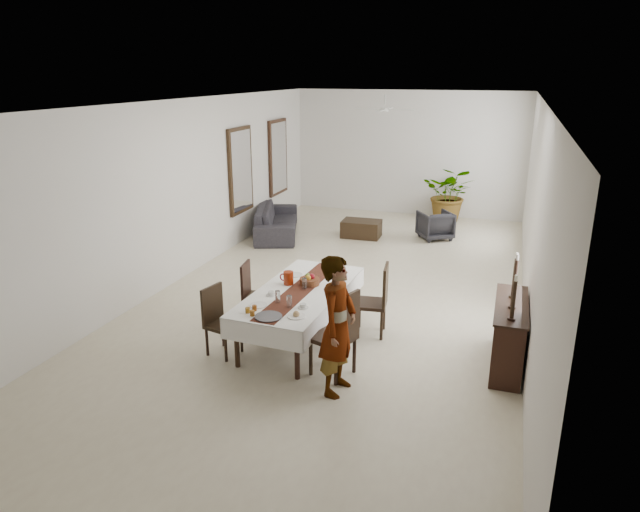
% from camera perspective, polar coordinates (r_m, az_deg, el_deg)
% --- Properties ---
extents(floor, '(6.00, 12.00, 0.00)m').
position_cam_1_polar(floor, '(9.98, 2.17, -3.49)').
color(floor, beige).
rests_on(floor, ground).
extents(ceiling, '(6.00, 12.00, 0.02)m').
position_cam_1_polar(ceiling, '(9.29, 2.41, 15.19)').
color(ceiling, white).
rests_on(ceiling, wall_back).
extents(wall_back, '(6.00, 0.02, 3.20)m').
position_cam_1_polar(wall_back, '(15.27, 8.78, 10.09)').
color(wall_back, silver).
rests_on(wall_back, floor).
extents(wall_front, '(6.00, 0.02, 3.20)m').
position_cam_1_polar(wall_front, '(4.42, -20.80, -11.10)').
color(wall_front, silver).
rests_on(wall_front, floor).
extents(wall_left, '(0.02, 12.00, 3.20)m').
position_cam_1_polar(wall_left, '(10.73, -13.37, 6.48)').
color(wall_left, silver).
rests_on(wall_left, floor).
extents(wall_right, '(0.02, 12.00, 3.20)m').
position_cam_1_polar(wall_right, '(9.15, 20.65, 3.86)').
color(wall_right, silver).
rests_on(wall_right, floor).
extents(dining_table_top, '(1.06, 2.34, 0.05)m').
position_cam_1_polar(dining_table_top, '(8.04, -2.01, -3.63)').
color(dining_table_top, black).
rests_on(dining_table_top, table_leg_fl).
extents(table_leg_fl, '(0.07, 0.07, 0.67)m').
position_cam_1_polar(table_leg_fl, '(7.47, -8.33, -8.62)').
color(table_leg_fl, black).
rests_on(table_leg_fl, floor).
extents(table_leg_fr, '(0.07, 0.07, 0.67)m').
position_cam_1_polar(table_leg_fr, '(7.13, -2.30, -9.80)').
color(table_leg_fr, black).
rests_on(table_leg_fr, floor).
extents(table_leg_bl, '(0.07, 0.07, 0.67)m').
position_cam_1_polar(table_leg_bl, '(9.26, -1.75, -3.01)').
color(table_leg_bl, black).
rests_on(table_leg_bl, floor).
extents(table_leg_br, '(0.07, 0.07, 0.67)m').
position_cam_1_polar(table_leg_br, '(8.99, 3.23, -3.71)').
color(table_leg_br, black).
rests_on(table_leg_br, floor).
extents(tablecloth_top, '(1.24, 2.52, 0.01)m').
position_cam_1_polar(tablecloth_top, '(8.03, -2.02, -3.44)').
color(tablecloth_top, white).
rests_on(tablecloth_top, dining_table_top).
extents(tablecloth_drape_left, '(0.12, 2.47, 0.29)m').
position_cam_1_polar(tablecloth_drape_left, '(8.30, -5.58, -3.80)').
color(tablecloth_drape_left, white).
rests_on(tablecloth_drape_left, dining_table_top).
extents(tablecloth_drape_right, '(0.12, 2.47, 0.29)m').
position_cam_1_polar(tablecloth_drape_right, '(7.89, 1.76, -4.91)').
color(tablecloth_drape_right, white).
rests_on(tablecloth_drape_right, dining_table_top).
extents(tablecloth_drape_near, '(1.13, 0.06, 0.29)m').
position_cam_1_polar(tablecloth_drape_near, '(7.06, -5.95, -7.89)').
color(tablecloth_drape_near, white).
rests_on(tablecloth_drape_near, dining_table_top).
extents(tablecloth_drape_far, '(1.13, 0.06, 0.29)m').
position_cam_1_polar(tablecloth_drape_far, '(9.15, 1.01, -1.61)').
color(tablecloth_drape_far, white).
rests_on(tablecloth_drape_far, dining_table_top).
extents(table_runner, '(0.44, 2.41, 0.00)m').
position_cam_1_polar(table_runner, '(8.03, -2.02, -3.38)').
color(table_runner, '#5F291B').
rests_on(table_runner, tablecloth_top).
extents(red_pitcher, '(0.15, 0.15, 0.19)m').
position_cam_1_polar(red_pitcher, '(8.21, -3.17, -2.21)').
color(red_pitcher, maroon).
rests_on(red_pitcher, tablecloth_top).
extents(pitcher_handle, '(0.12, 0.02, 0.12)m').
position_cam_1_polar(pitcher_handle, '(8.24, -3.69, -2.14)').
color(pitcher_handle, maroon).
rests_on(pitcher_handle, red_pitcher).
extents(wine_glass_near, '(0.07, 0.07, 0.16)m').
position_cam_1_polar(wine_glass_near, '(7.42, -3.09, -4.57)').
color(wine_glass_near, silver).
rests_on(wine_glass_near, tablecloth_top).
extents(wine_glass_mid, '(0.07, 0.07, 0.16)m').
position_cam_1_polar(wine_glass_mid, '(7.59, -4.25, -4.08)').
color(wine_glass_mid, silver).
rests_on(wine_glass_mid, tablecloth_top).
extents(wine_glass_far, '(0.07, 0.07, 0.16)m').
position_cam_1_polar(wine_glass_far, '(8.02, -1.57, -2.78)').
color(wine_glass_far, silver).
rests_on(wine_glass_far, tablecloth_top).
extents(teacup_right, '(0.09, 0.09, 0.06)m').
position_cam_1_polar(teacup_right, '(7.42, -1.71, -5.00)').
color(teacup_right, silver).
rests_on(teacup_right, saucer_right).
extents(saucer_right, '(0.14, 0.14, 0.01)m').
position_cam_1_polar(saucer_right, '(7.43, -1.71, -5.16)').
color(saucer_right, silver).
rests_on(saucer_right, tablecloth_top).
extents(teacup_left, '(0.09, 0.09, 0.06)m').
position_cam_1_polar(teacup_left, '(7.84, -4.92, -3.75)').
color(teacup_left, silver).
rests_on(teacup_left, saucer_left).
extents(saucer_left, '(0.14, 0.14, 0.01)m').
position_cam_1_polar(saucer_left, '(7.85, -4.91, -3.91)').
color(saucer_left, silver).
rests_on(saucer_left, tablecloth_top).
extents(plate_near_right, '(0.23, 0.23, 0.01)m').
position_cam_1_polar(plate_near_right, '(7.18, -2.39, -6.03)').
color(plate_near_right, white).
rests_on(plate_near_right, tablecloth_top).
extents(bread_near_right, '(0.09, 0.09, 0.09)m').
position_cam_1_polar(bread_near_right, '(7.17, -2.39, -5.84)').
color(bread_near_right, tan).
rests_on(bread_near_right, plate_near_right).
extents(plate_near_left, '(0.23, 0.23, 0.01)m').
position_cam_1_polar(plate_near_left, '(7.54, -6.19, -4.91)').
color(plate_near_left, white).
rests_on(plate_near_left, tablecloth_top).
extents(plate_far_left, '(0.23, 0.23, 0.01)m').
position_cam_1_polar(plate_far_left, '(8.59, -2.53, -1.88)').
color(plate_far_left, silver).
rests_on(plate_far_left, tablecloth_top).
extents(serving_tray, '(0.35, 0.35, 0.02)m').
position_cam_1_polar(serving_tray, '(7.18, -5.18, -6.06)').
color(serving_tray, '#3E3E43').
rests_on(serving_tray, tablecloth_top).
extents(jam_jar_a, '(0.06, 0.06, 0.07)m').
position_cam_1_polar(jam_jar_a, '(7.24, -6.79, -5.69)').
color(jam_jar_a, '#905315').
rests_on(jam_jar_a, tablecloth_top).
extents(jam_jar_b, '(0.06, 0.06, 0.07)m').
position_cam_1_polar(jam_jar_b, '(7.32, -7.25, -5.41)').
color(jam_jar_b, '#915E15').
rests_on(jam_jar_b, tablecloth_top).
extents(jam_jar_c, '(0.06, 0.06, 0.07)m').
position_cam_1_polar(jam_jar_c, '(7.38, -6.57, -5.19)').
color(jam_jar_c, brown).
rests_on(jam_jar_c, tablecloth_top).
extents(fruit_basket, '(0.29, 0.29, 0.10)m').
position_cam_1_polar(fruit_basket, '(8.20, -1.06, -2.56)').
color(fruit_basket, brown).
rests_on(fruit_basket, tablecloth_top).
extents(fruit_red, '(0.09, 0.09, 0.09)m').
position_cam_1_polar(fruit_red, '(8.18, -0.82, -2.07)').
color(fruit_red, maroon).
rests_on(fruit_red, fruit_basket).
extents(fruit_green, '(0.08, 0.08, 0.08)m').
position_cam_1_polar(fruit_green, '(8.21, -1.23, -1.99)').
color(fruit_green, '#597523').
rests_on(fruit_green, fruit_basket).
extents(fruit_yellow, '(0.08, 0.08, 0.08)m').
position_cam_1_polar(fruit_yellow, '(8.13, -1.19, -2.20)').
color(fruit_yellow, gold).
rests_on(fruit_yellow, fruit_basket).
extents(chair_right_near_seat, '(0.61, 0.61, 0.05)m').
position_cam_1_polar(chair_right_near_seat, '(7.16, 1.28, -8.17)').
color(chair_right_near_seat, black).
rests_on(chair_right_near_seat, chair_right_near_leg_fl).
extents(chair_right_near_leg_fl, '(0.06, 0.06, 0.47)m').
position_cam_1_polar(chair_right_near_leg_fl, '(7.04, 1.59, -11.08)').
color(chair_right_near_leg_fl, black).
rests_on(chair_right_near_leg_fl, floor).
extents(chair_right_near_leg_fr, '(0.06, 0.06, 0.47)m').
position_cam_1_polar(chair_right_near_leg_fr, '(7.32, 3.44, -9.89)').
color(chair_right_near_leg_fr, black).
rests_on(chair_right_near_leg_fr, floor).
extents(chair_right_near_leg_bl, '(0.06, 0.06, 0.47)m').
position_cam_1_polar(chair_right_near_leg_bl, '(7.25, -0.93, -10.16)').
color(chair_right_near_leg_bl, black).
rests_on(chair_right_near_leg_bl, floor).
extents(chair_right_near_leg_br, '(0.06, 0.06, 0.47)m').
position_cam_1_polar(chair_right_near_leg_br, '(7.52, 0.97, -9.05)').
color(chair_right_near_leg_br, black).
rests_on(chair_right_near_leg_br, floor).
extents(chair_right_near_back, '(0.20, 0.47, 0.61)m').
position_cam_1_polar(chair_right_near_back, '(6.91, 2.75, -6.23)').
color(chair_right_near_back, black).
rests_on(chair_right_near_back, chair_right_near_seat).
extents(chair_right_far_seat, '(0.50, 0.50, 0.05)m').
position_cam_1_polar(chair_right_far_seat, '(8.26, 5.08, -4.77)').
color(chair_right_far_seat, black).
rests_on(chair_right_far_seat, chair_right_far_leg_fl).
extents(chair_right_far_leg_fl, '(0.05, 0.05, 0.44)m').
position_cam_1_polar(chair_right_far_leg_fl, '(8.18, 6.17, -6.95)').
color(chair_right_far_leg_fl, black).
rests_on(chair_right_far_leg_fl, floor).
extents(chair_right_far_leg_fr, '(0.05, 0.05, 0.44)m').
position_cam_1_polar(chair_right_far_leg_fr, '(8.51, 6.41, -5.92)').
color(chair_right_far_leg_fr, black).
rests_on(chair_right_far_leg_fr, floor).
extents(chair_right_far_leg_bl, '(0.05, 0.05, 0.44)m').
position_cam_1_polar(chair_right_far_leg_bl, '(8.22, 3.61, -6.76)').
color(chair_right_far_leg_bl, black).
rests_on(chair_right_far_leg_bl, floor).
extents(chair_right_far_leg_br, '(0.05, 0.05, 0.44)m').
position_cam_1_polar(chair_right_far_leg_br, '(8.55, 3.96, -5.74)').
color(chair_right_far_leg_br, black).
rests_on(chair_right_far_leg_br, floor).
extents(chair_right_far_back, '(0.09, 0.45, 0.57)m').
position_cam_1_polar(chair_right_far_back, '(8.13, 6.57, -2.89)').
color(chair_right_far_back, black).
rests_on(chair_right_far_back, chair_right_far_seat).
extents(chair_left_near_seat, '(0.48, 0.48, 0.05)m').
position_cam_1_polar(chair_left_near_seat, '(7.79, -9.62, -6.85)').
color(chair_left_near_seat, black).
rests_on(chair_left_near_seat, chair_left_near_leg_fl).
extents(chair_left_near_leg_fl, '(0.05, 0.05, 0.39)m').
position_cam_1_polar(chair_left_near_leg_fl, '(8.09, -9.67, -7.59)').
color(chair_left_near_leg_fl, black).
rests_on(chair_left_near_leg_fl, floor).
extents(chair_left_near_leg_fr, '(0.05, 0.05, 0.39)m').
position_cam_1_polar(chair_left_near_leg_fr, '(7.88, -11.23, -8.43)').
color(chair_left_near_leg_fr, black).
rests_on(chair_left_near_leg_fr, floor).
extents(chair_left_near_leg_bl, '(0.05, 0.05, 0.39)m').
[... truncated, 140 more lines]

